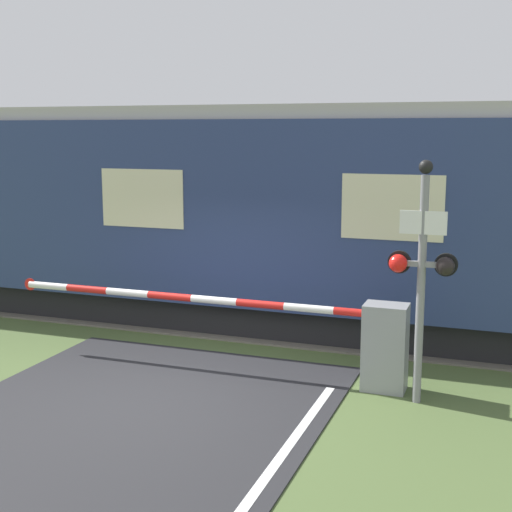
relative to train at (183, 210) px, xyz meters
name	(u,v)px	position (x,y,z in m)	size (l,w,h in m)	color
ground_plane	(161,395)	(1.66, -4.22, -2.04)	(80.00, 80.00, 0.00)	#4C6033
track_bed	(263,318)	(1.66, 0.00, -2.02)	(36.00, 3.20, 0.13)	#666056
train	(183,210)	(0.00, 0.00, 0.00)	(15.68, 3.21, 4.00)	black
crossing_barrier	(347,337)	(3.96, -2.97, -1.34)	(6.28, 0.44, 1.22)	gray
signal_post	(422,267)	(4.99, -3.29, -0.21)	(0.90, 0.26, 3.21)	gray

